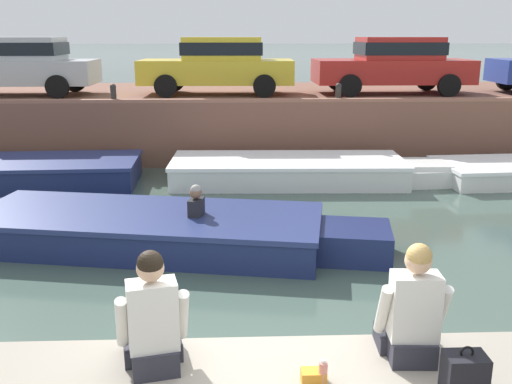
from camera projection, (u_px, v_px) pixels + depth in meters
The scene contains 16 objects.
ground_plane at pixel (245, 232), 9.67m from camera, with size 400.00×400.00×0.00m, color #42564C.
far_quay_wall at pixel (240, 118), 17.05m from camera, with size 60.00×6.00×1.62m, color brown.
far_wall_coping at pixel (241, 100), 14.05m from camera, with size 60.00×0.24×0.08m, color #925F4C.
boat_moored_west_navy at pixel (3, 173), 12.56m from camera, with size 6.44×2.21×0.57m.
boat_moored_central_white at pixel (299, 171), 12.86m from camera, with size 6.24×2.12×0.55m.
motorboat_passing at pixel (164, 230), 8.93m from camera, with size 6.64×2.89×1.04m.
car_leftmost_silver at pixel (19, 64), 15.44m from camera, with size 4.22×2.00×1.54m.
car_left_inner_yellow at pixel (219, 63), 15.65m from camera, with size 4.23×1.98×1.54m.
car_centre_red at pixel (394, 63), 15.83m from camera, with size 4.29×2.00×1.54m.
mooring_bollard_mid at pixel (113, 92), 14.00m from camera, with size 0.15×0.15×0.45m.
mooring_bollard_east at pixel (338, 91), 14.22m from camera, with size 0.15×0.15×0.45m.
person_seated_left at pixel (153, 323), 4.20m from camera, with size 0.58×0.59×0.96m.
person_seated_right at pixel (412, 314), 4.34m from camera, with size 0.54×0.54×0.96m.
bottle_drink at pixel (323, 373), 4.07m from camera, with size 0.06×0.06×0.20m.
backpack_on_ledge at pixel (463, 377), 3.90m from camera, with size 0.28×0.24×0.41m.
snack_bag at pixel (314, 377), 4.10m from camera, with size 0.18×0.12×0.10m, color orange.
Camera 1 is at (-0.18, -4.24, 3.24)m, focal length 40.00 mm.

